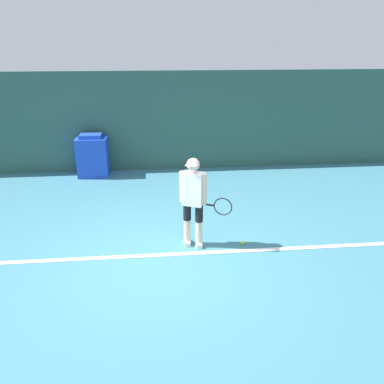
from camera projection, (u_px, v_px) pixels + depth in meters
The scene contains 6 objects.
ground_plane at pixel (160, 263), 6.24m from camera, with size 24.00×24.00×0.00m, color teal.
back_wall at pixel (156, 122), 10.32m from camera, with size 24.00×0.10×2.71m.
court_baseline at pixel (160, 255), 6.45m from camera, with size 21.60×0.10×0.01m.
tennis_player at pixel (194, 199), 6.44m from camera, with size 0.87×0.44×1.64m.
tennis_ball at pixel (243, 243), 6.79m from camera, with size 0.07×0.07×0.07m.
covered_chair at pixel (93, 156), 10.09m from camera, with size 0.81×0.62×1.15m.
Camera 1 is at (0.01, -5.36, 3.44)m, focal length 35.00 mm.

